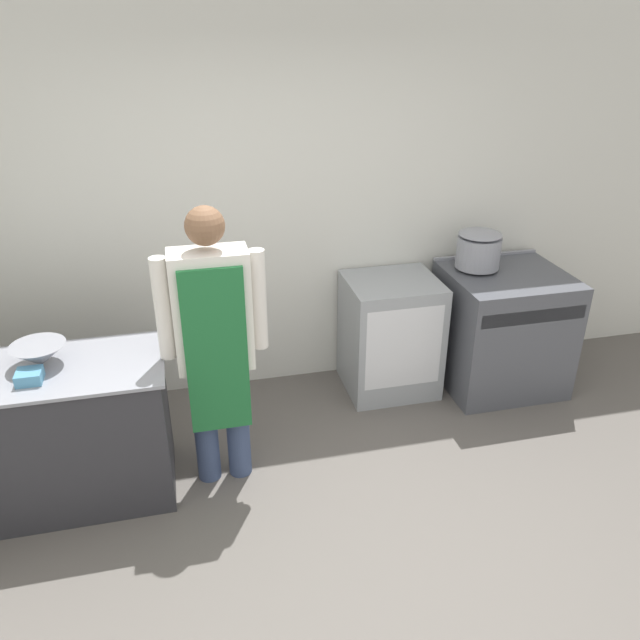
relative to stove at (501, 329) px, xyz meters
The scene contains 9 objects.
ground_plane 2.36m from the stove, 134.23° to the right, with size 14.00×14.00×0.00m, color #5B5651.
wall_back 1.91m from the stove, 163.88° to the left, with size 8.00×0.05×2.70m.
prep_counter 3.11m from the stove, 169.19° to the right, with size 1.21×0.65×0.86m.
stove is the anchor object (origin of this frame).
fridge_unit 0.85m from the stove, behind, with size 0.66×0.59×0.88m.
person_cook 2.31m from the stove, 163.82° to the right, with size 0.60×0.24×1.72m.
mixing_bowl 3.18m from the stove, behind, with size 0.30×0.30×0.12m.
plastic_tub 3.24m from the stove, 167.31° to the right, with size 0.13×0.13×0.06m.
stock_pot 0.65m from the stove, 144.23° to the left, with size 0.32×0.32×0.28m.
Camera 1 is at (-0.68, -2.09, 2.59)m, focal length 35.00 mm.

